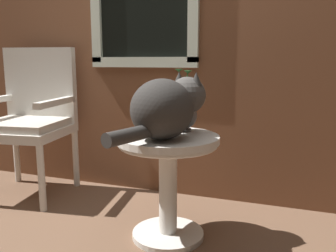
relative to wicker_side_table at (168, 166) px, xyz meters
The scene contains 6 objects.
ground_plane 0.49m from the wicker_side_table, 165.46° to the right, with size 6.00×6.00×0.00m, color brown.
back_wall 1.16m from the wicker_side_table, 114.38° to the left, with size 4.00×0.07×2.60m.
wicker_side_table is the anchor object (origin of this frame).
wicker_chair 1.21m from the wicker_side_table, 163.84° to the left, with size 0.61×0.59×1.03m.
cat 0.33m from the wicker_side_table, 75.41° to the right, with size 0.38×0.67×0.32m.
pewter_vase_with_ivy 0.30m from the wicker_side_table, 75.63° to the left, with size 0.15×0.15×0.33m.
Camera 1 is at (0.90, -1.63, 0.94)m, focal length 38.64 mm.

